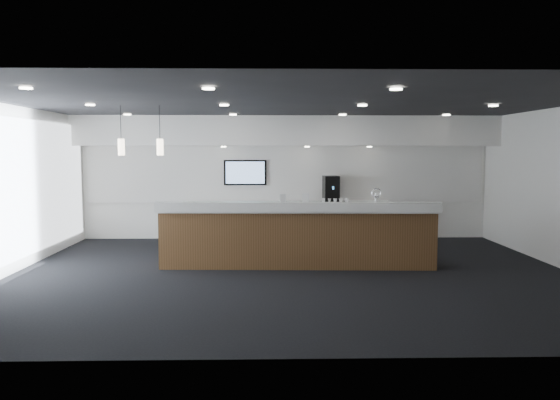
{
  "coord_description": "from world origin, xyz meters",
  "views": [
    {
      "loc": [
        -0.45,
        -9.55,
        2.18
      ],
      "look_at": [
        -0.2,
        1.3,
        1.2
      ],
      "focal_mm": 35.0,
      "sensor_mm": 36.0,
      "label": 1
    }
  ],
  "objects": [
    {
      "name": "cup_1",
      "position": [
        1.32,
        3.5,
        1.0
      ],
      "size": [
        0.14,
        0.14,
        0.09
      ],
      "primitive_type": "imported",
      "rotation": [
        0.0,
        0.0,
        0.65
      ],
      "color": "white",
      "rests_on": "back_credenza"
    },
    {
      "name": "window_blinds_wall",
      "position": [
        -4.96,
        0.0,
        1.5
      ],
      "size": [
        0.04,
        7.36,
        2.55
      ],
      "primitive_type": "cube",
      "color": "silver",
      "rests_on": "left_wall"
    },
    {
      "name": "service_counter",
      "position": [
        0.11,
        0.62,
        0.58
      ],
      "size": [
        5.21,
        1.06,
        1.49
      ],
      "rotation": [
        0.0,
        0.0,
        -0.04
      ],
      "color": "#50341A",
      "rests_on": "ground"
    },
    {
      "name": "pendant_right",
      "position": [
        -3.1,
        0.8,
        2.25
      ],
      "size": [
        0.12,
        0.12,
        0.3
      ],
      "primitive_type": "cylinder",
      "color": "beige",
      "rests_on": "ceiling"
    },
    {
      "name": "cup_3",
      "position": [
        1.04,
        3.5,
        1.0
      ],
      "size": [
        0.13,
        0.13,
        0.09
      ],
      "primitive_type": "imported",
      "rotation": [
        0.0,
        0.0,
        1.94
      ],
      "color": "white",
      "rests_on": "back_credenza"
    },
    {
      "name": "soffit_bulkhead",
      "position": [
        0.0,
        3.55,
        2.65
      ],
      "size": [
        10.0,
        0.9,
        0.7
      ],
      "primitive_type": "cube",
      "color": "white",
      "rests_on": "back_wall"
    },
    {
      "name": "back_credenza",
      "position": [
        -0.0,
        3.64,
        0.48
      ],
      "size": [
        5.06,
        0.66,
        0.95
      ],
      "color": "gray",
      "rests_on": "ground"
    },
    {
      "name": "pendant_left",
      "position": [
        -2.4,
        0.8,
        2.25
      ],
      "size": [
        0.12,
        0.12,
        0.3
      ],
      "primitive_type": "cylinder",
      "color": "beige",
      "rests_on": "ceiling"
    },
    {
      "name": "left_wall",
      "position": [
        -5.0,
        0.0,
        1.5
      ],
      "size": [
        0.02,
        8.0,
        3.0
      ],
      "primitive_type": "cube",
      "color": "white",
      "rests_on": "ground"
    },
    {
      "name": "wall_tv",
      "position": [
        -1.0,
        3.91,
        1.65
      ],
      "size": [
        1.05,
        0.08,
        0.62
      ],
      "color": "black",
      "rests_on": "back_wall"
    },
    {
      "name": "cup_4",
      "position": [
        0.9,
        3.5,
        1.0
      ],
      "size": [
        0.14,
        0.14,
        0.09
      ],
      "primitive_type": "imported",
      "rotation": [
        0.0,
        0.0,
        2.58
      ],
      "color": "white",
      "rests_on": "back_credenza"
    },
    {
      "name": "ceiling_can_lights",
      "position": [
        0.0,
        0.0,
        2.97
      ],
      "size": [
        7.0,
        5.0,
        0.02
      ],
      "primitive_type": null,
      "color": "white",
      "rests_on": "ceiling"
    },
    {
      "name": "back_wall",
      "position": [
        0.0,
        4.0,
        1.5
      ],
      "size": [
        10.0,
        0.02,
        3.0
      ],
      "primitive_type": "cube",
      "color": "white",
      "rests_on": "ground"
    },
    {
      "name": "ceiling",
      "position": [
        0.0,
        0.0,
        3.0
      ],
      "size": [
        10.0,
        8.0,
        0.02
      ],
      "primitive_type": "cube",
      "color": "black",
      "rests_on": "back_wall"
    },
    {
      "name": "info_sign_left",
      "position": [
        -0.08,
        3.53,
        1.05
      ],
      "size": [
        0.14,
        0.07,
        0.2
      ],
      "primitive_type": "cube",
      "rotation": [
        0.0,
        0.0,
        0.34
      ],
      "color": "silver",
      "rests_on": "back_credenza"
    },
    {
      "name": "cup_2",
      "position": [
        1.18,
        3.5,
        1.0
      ],
      "size": [
        0.12,
        0.12,
        0.09
      ],
      "primitive_type": "imported",
      "rotation": [
        0.0,
        0.0,
        1.29
      ],
      "color": "white",
      "rests_on": "back_credenza"
    },
    {
      "name": "info_sign_right",
      "position": [
        0.47,
        3.52,
        1.06
      ],
      "size": [
        0.16,
        0.04,
        0.21
      ],
      "primitive_type": "cube",
      "rotation": [
        0.0,
        0.0,
        -0.16
      ],
      "color": "silver",
      "rests_on": "back_credenza"
    },
    {
      "name": "ground",
      "position": [
        0.0,
        0.0,
        0.0
      ],
      "size": [
        10.0,
        10.0,
        0.0
      ],
      "primitive_type": "plane",
      "color": "black",
      "rests_on": "ground"
    },
    {
      "name": "coffee_machine",
      "position": [
        1.1,
        3.68,
        1.26
      ],
      "size": [
        0.39,
        0.5,
        0.63
      ],
      "rotation": [
        0.0,
        0.0,
        0.09
      ],
      "color": "black",
      "rests_on": "back_credenza"
    },
    {
      "name": "cup_0",
      "position": [
        1.46,
        3.5,
        1.0
      ],
      "size": [
        0.1,
        0.1,
        0.09
      ],
      "primitive_type": "imported",
      "color": "white",
      "rests_on": "back_credenza"
    },
    {
      "name": "alcove_panel",
      "position": [
        0.0,
        3.97,
        1.6
      ],
      "size": [
        9.8,
        0.06,
        1.4
      ],
      "primitive_type": "cube",
      "color": "white",
      "rests_on": "back_wall"
    }
  ]
}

